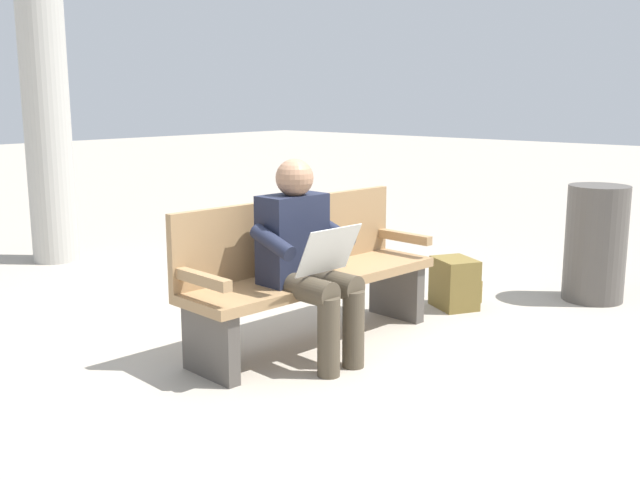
{
  "coord_description": "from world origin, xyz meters",
  "views": [
    {
      "loc": [
        3.27,
        2.99,
        1.54
      ],
      "look_at": [
        0.11,
        0.15,
        0.7
      ],
      "focal_mm": 41.38,
      "sensor_mm": 36.0,
      "label": 1
    }
  ],
  "objects": [
    {
      "name": "ground_plane",
      "position": [
        0.0,
        0.0,
        0.0
      ],
      "size": [
        40.0,
        40.0,
        0.0
      ],
      "primitive_type": "plane",
      "color": "#A89E8E"
    },
    {
      "name": "bench_near",
      "position": [
        -0.0,
        -0.07,
        0.46
      ],
      "size": [
        1.83,
        0.59,
        0.9
      ],
      "rotation": [
        0.0,
        0.0,
        -0.06
      ],
      "color": "#9E7A51",
      "rests_on": "ground"
    },
    {
      "name": "person_seated",
      "position": [
        0.23,
        0.15,
        0.63
      ],
      "size": [
        0.59,
        0.59,
        1.18
      ],
      "rotation": [
        0.0,
        0.0,
        -0.06
      ],
      "color": "#1E2338",
      "rests_on": "ground"
    },
    {
      "name": "backpack",
      "position": [
        -1.28,
        0.23,
        0.18
      ],
      "size": [
        0.39,
        0.4,
        0.37
      ],
      "rotation": [
        0.0,
        0.0,
        1.08
      ],
      "color": "brown",
      "rests_on": "ground"
    },
    {
      "name": "support_pillar",
      "position": [
        -0.12,
        -3.41,
        1.52
      ],
      "size": [
        0.42,
        0.42,
        3.04
      ],
      "primitive_type": "cylinder",
      "color": "#B2AFA8",
      "rests_on": "ground"
    },
    {
      "name": "trash_bin",
      "position": [
        -2.16,
        0.9,
        0.44
      ],
      "size": [
        0.45,
        0.45,
        0.88
      ],
      "primitive_type": "cylinder",
      "color": "#514C47",
      "rests_on": "ground"
    }
  ]
}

